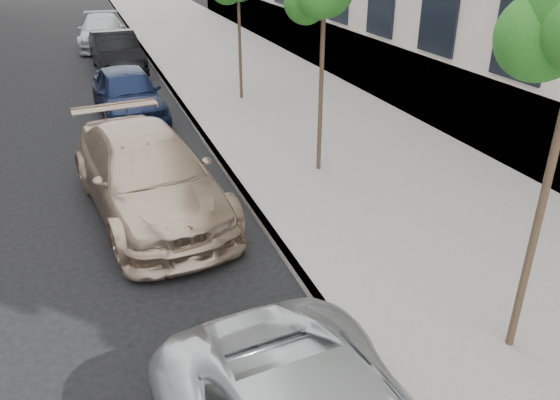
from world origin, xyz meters
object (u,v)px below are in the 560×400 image
suv (148,174)px  sedan_black (117,52)px  sedan_rear (102,32)px  sedan_blue (128,93)px

suv → sedan_black: (0.49, 13.12, -0.05)m
suv → sedan_rear: 18.68m
suv → sedan_blue: suv is taller
sedan_rear → sedan_black: bearing=-82.5°
sedan_black → sedan_rear: (-0.22, 5.56, -0.01)m
sedan_black → suv: bearing=-96.7°
sedan_black → sedan_rear: sedan_black is taller
suv → sedan_blue: bearing=80.2°
suv → sedan_black: suv is taller
sedan_black → sedan_rear: 5.56m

